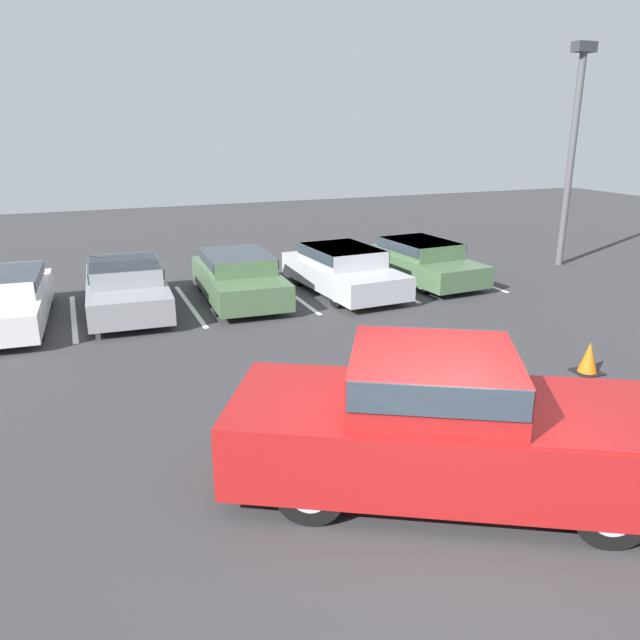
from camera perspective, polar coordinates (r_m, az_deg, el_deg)
ground_plane at (r=7.87m, az=10.65°, el=-17.13°), size 60.00×60.00×0.00m
stall_stripe_b at (r=15.99m, az=-21.60°, el=0.22°), size 0.12×4.02×0.01m
stall_stripe_c at (r=16.20m, az=-11.81°, el=1.33°), size 0.12×4.02×0.01m
stall_stripe_d at (r=16.87m, az=-2.53°, el=2.34°), size 0.12×4.02×0.01m
stall_stripe_e at (r=17.95m, az=5.85°, el=3.20°), size 0.12×4.02×0.01m
stall_stripe_f at (r=19.36m, az=13.16°, el=3.90°), size 0.12×4.02×0.01m
pickup_truck at (r=7.95m, az=12.17°, el=-9.31°), size 5.84×4.54×1.82m
parked_sedan_a at (r=15.84m, az=-27.01°, el=1.81°), size 2.06×4.52×1.22m
parked_sedan_b at (r=15.97m, az=-17.29°, el=3.06°), size 2.03×4.40×1.21m
parked_sedan_c at (r=16.39m, az=-7.48°, el=4.07°), size 1.96×4.30×1.22m
parked_sedan_d at (r=17.01m, az=2.09°, el=4.76°), size 2.09×4.43×1.24m
parked_sedan_e at (r=18.50m, az=9.18°, el=5.50°), size 2.08×4.38×1.18m
light_post at (r=21.47m, az=22.14°, el=14.92°), size 0.70×0.36×6.72m
traffic_cone at (r=12.55m, az=23.35°, el=-3.28°), size 0.48×0.48×0.60m
wheel_stop_curb at (r=20.31m, az=2.37°, el=5.17°), size 1.87×0.20×0.14m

